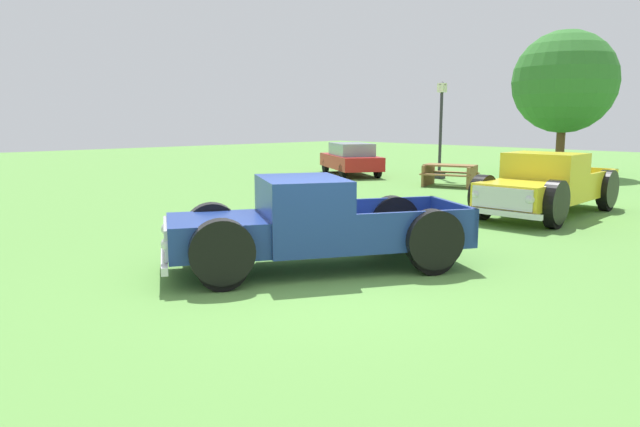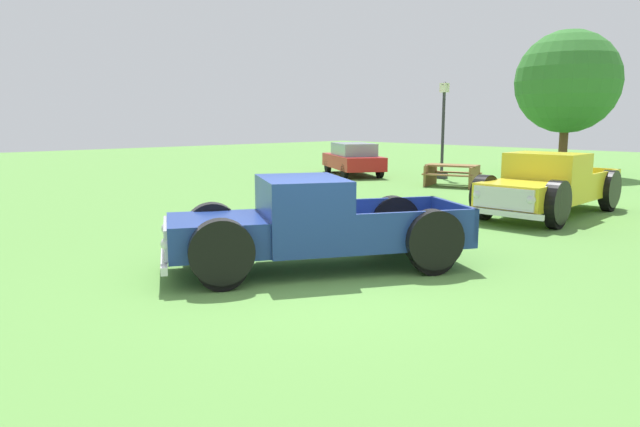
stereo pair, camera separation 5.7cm
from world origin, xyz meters
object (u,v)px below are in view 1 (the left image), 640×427
pickup_truck_behind_left (543,187)px  lamp_post_far (441,128)px  pickup_truck_foreground (299,226)px  picnic_table (450,173)px  oak_tree_east (565,82)px  sedan_distant_a (351,158)px

pickup_truck_behind_left → lamp_post_far: bearing=141.2°
pickup_truck_foreground → pickup_truck_behind_left: pickup_truck_behind_left is taller
picnic_table → lamp_post_far: bearing=133.4°
lamp_post_far → oak_tree_east: bearing=61.6°
pickup_truck_behind_left → lamp_post_far: 9.37m
lamp_post_far → oak_tree_east: (2.67, 4.93, 1.90)m
oak_tree_east → lamp_post_far: bearing=-118.4°
pickup_truck_foreground → lamp_post_far: size_ratio=1.32×
lamp_post_far → picnic_table: 3.14m
lamp_post_far → oak_tree_east: 5.92m
pickup_truck_foreground → pickup_truck_behind_left: bearing=88.4°
pickup_truck_behind_left → pickup_truck_foreground: bearing=-91.6°
sedan_distant_a → oak_tree_east: 9.52m
pickup_truck_behind_left → oak_tree_east: (-4.56, 10.75, 3.17)m
pickup_truck_behind_left → lamp_post_far: (-7.23, 5.82, 1.28)m
picnic_table → oak_tree_east: 7.76m
pickup_truck_foreground → sedan_distant_a: bearing=131.2°
sedan_distant_a → lamp_post_far: lamp_post_far is taller
pickup_truck_foreground → picnic_table: 12.66m
pickup_truck_foreground → sedan_distant_a: pickup_truck_foreground is taller
pickup_truck_behind_left → sedan_distant_a: size_ratio=1.19×
sedan_distant_a → picnic_table: size_ratio=2.02×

